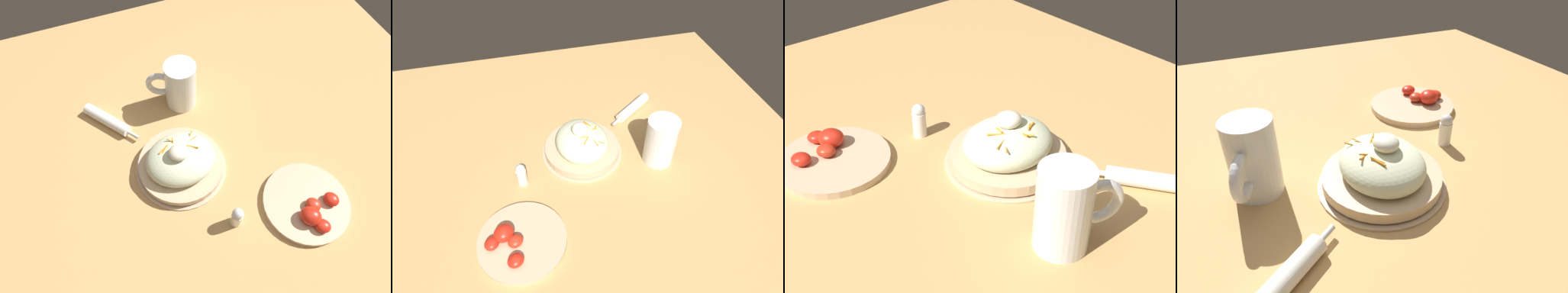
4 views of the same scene
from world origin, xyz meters
TOP-DOWN VIEW (x-y plane):
  - ground_plane at (0.00, 0.00)m, footprint 1.43×1.43m
  - salad_plate at (-0.12, 0.04)m, footprint 0.23×0.23m
  - beer_mug at (-0.04, 0.25)m, footprint 0.14×0.09m
  - napkin_roll at (-0.26, 0.25)m, footprint 0.12×0.16m
  - tomato_plate at (0.13, -0.17)m, footprint 0.21×0.21m
  - salt_shaker at (-0.05, -0.14)m, footprint 0.03×0.03m

SIDE VIEW (x-z plane):
  - ground_plane at x=0.00m, z-range 0.00..0.00m
  - tomato_plate at x=0.13m, z-range -0.01..0.04m
  - napkin_roll at x=-0.26m, z-range 0.00..0.03m
  - salad_plate at x=-0.12m, z-range -0.02..0.09m
  - salt_shaker at x=-0.05m, z-range 0.00..0.07m
  - beer_mug at x=-0.04m, z-range -0.01..0.14m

